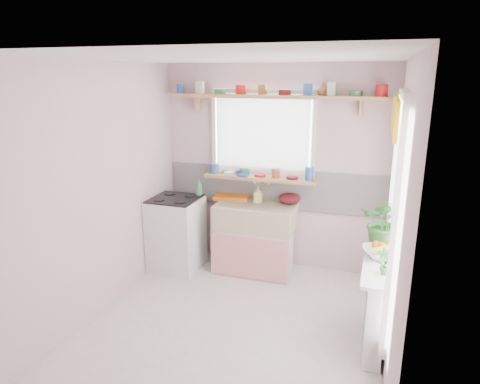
% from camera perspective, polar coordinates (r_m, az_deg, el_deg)
% --- Properties ---
extents(room, '(3.20, 3.20, 3.20)m').
position_cam_1_polar(room, '(4.44, 10.63, 2.16)').
color(room, silver).
rests_on(room, ground).
extents(sink_unit, '(0.95, 0.65, 1.11)m').
position_cam_1_polar(sink_unit, '(5.29, 2.04, -6.06)').
color(sink_unit, white).
rests_on(sink_unit, ground).
extents(cooker, '(0.58, 0.58, 0.93)m').
position_cam_1_polar(cooker, '(5.40, -8.47, -5.45)').
color(cooker, white).
rests_on(cooker, ground).
extents(radiator_ledge, '(0.22, 0.95, 0.78)m').
position_cam_1_polar(radiator_ledge, '(4.13, 17.63, -13.89)').
color(radiator_ledge, white).
rests_on(radiator_ledge, ground).
extents(windowsill, '(1.40, 0.22, 0.04)m').
position_cam_1_polar(windowsill, '(5.24, 2.69, 1.87)').
color(windowsill, tan).
rests_on(windowsill, room).
extents(pine_shelf, '(2.52, 0.24, 0.04)m').
position_cam_1_polar(pine_shelf, '(5.05, 4.48, 12.58)').
color(pine_shelf, tan).
rests_on(pine_shelf, room).
extents(shelf_crockery, '(2.47, 0.11, 0.12)m').
position_cam_1_polar(shelf_crockery, '(5.06, 4.23, 13.43)').
color(shelf_crockery, '#3359A5').
rests_on(shelf_crockery, pine_shelf).
extents(sill_crockery, '(1.35, 0.11, 0.12)m').
position_cam_1_polar(sill_crockery, '(5.23, 2.52, 2.68)').
color(sill_crockery, '#3359A5').
rests_on(sill_crockery, windowsill).
extents(dish_tray, '(0.48, 0.40, 0.04)m').
position_cam_1_polar(dish_tray, '(5.44, -1.09, -0.53)').
color(dish_tray, '#CF6112').
rests_on(dish_tray, sink_unit).
extents(colander, '(0.30, 0.30, 0.12)m').
position_cam_1_polar(colander, '(5.24, 6.63, -0.82)').
color(colander, '#510D18').
rests_on(colander, sink_unit).
extents(jade_plant, '(0.49, 0.44, 0.51)m').
position_cam_1_polar(jade_plant, '(4.25, 18.89, -3.84)').
color(jade_plant, '#2B5C24').
rests_on(jade_plant, radiator_ledge).
extents(fruit_bowl, '(0.40, 0.40, 0.08)m').
position_cam_1_polar(fruit_bowl, '(4.10, 18.30, -7.70)').
color(fruit_bowl, silver).
rests_on(fruit_bowl, radiator_ledge).
extents(herb_pot, '(0.14, 0.11, 0.23)m').
position_cam_1_polar(herb_pot, '(3.73, 18.67, -8.82)').
color(herb_pot, '#2B6C2B').
rests_on(herb_pot, radiator_ledge).
extents(soap_bottle_sink, '(0.09, 0.10, 0.20)m').
position_cam_1_polar(soap_bottle_sink, '(5.24, 2.43, -0.29)').
color(soap_bottle_sink, '#D1D35E').
rests_on(soap_bottle_sink, sink_unit).
extents(sill_cup, '(0.13, 0.13, 0.09)m').
position_cam_1_polar(sill_cup, '(5.46, -2.79, 3.11)').
color(sill_cup, beige).
rests_on(sill_cup, windowsill).
extents(sill_bowl, '(0.22, 0.22, 0.06)m').
position_cam_1_polar(sill_bowl, '(5.23, 0.36, 2.42)').
color(sill_bowl, '#3950B9').
rests_on(sill_bowl, windowsill).
extents(shelf_vase, '(0.15, 0.15, 0.15)m').
position_cam_1_polar(shelf_vase, '(5.00, 11.00, 13.38)').
color(shelf_vase, '#B16836').
rests_on(shelf_vase, pine_shelf).
extents(cooker_bottle, '(0.11, 0.11, 0.21)m').
position_cam_1_polar(cooker_bottle, '(5.32, -5.53, 0.71)').
color(cooker_bottle, '#408054').
rests_on(cooker_bottle, cooker).
extents(fruit, '(0.20, 0.14, 0.10)m').
position_cam_1_polar(fruit, '(4.08, 18.45, -6.88)').
color(fruit, '#DE5412').
rests_on(fruit, fruit_bowl).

